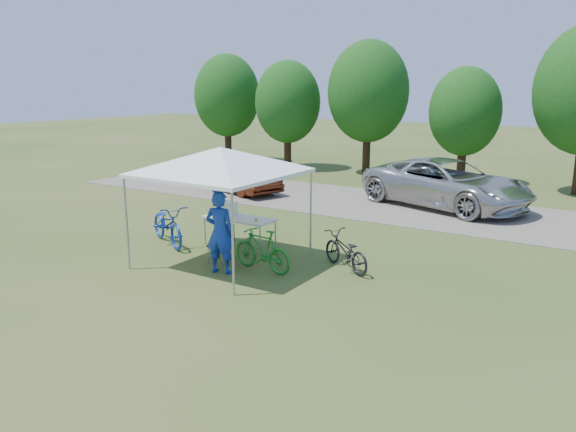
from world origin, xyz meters
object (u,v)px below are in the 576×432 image
(cyclist, at_px, (220,233))
(folding_table, at_px, (239,219))
(folding_chair, at_px, (223,240))
(bike_green, at_px, (262,250))
(cooler, at_px, (226,208))
(minivan, at_px, (446,183))
(bike_dark, at_px, (345,251))
(bike_blue, at_px, (168,224))
(sedan, at_px, (238,174))

(cyclist, bearing_deg, folding_table, -77.27)
(folding_chair, bearing_deg, bike_green, -7.17)
(bike_green, bearing_deg, cooler, -115.75)
(folding_table, relative_size, minivan, 0.32)
(bike_green, distance_m, bike_dark, 1.88)
(bike_dark, bearing_deg, bike_blue, -53.34)
(folding_table, bearing_deg, bike_blue, -154.08)
(folding_table, height_order, cooler, cooler)
(bike_green, height_order, bike_dark, bike_green)
(cooler, height_order, bike_green, cooler)
(folding_table, height_order, bike_green, bike_green)
(folding_table, height_order, sedan, sedan)
(folding_table, distance_m, bike_blue, 1.92)
(cooler, bearing_deg, folding_chair, -54.74)
(folding_table, bearing_deg, bike_dark, -3.10)
(folding_table, distance_m, bike_green, 2.05)
(bike_blue, bearing_deg, folding_table, -37.55)
(cyclist, relative_size, sedan, 0.46)
(folding_table, distance_m, minivan, 8.14)
(bike_dark, bearing_deg, cooler, -63.91)
(cooler, xyz_separation_m, sedan, (-4.25, 6.02, -0.27))
(folding_chair, bearing_deg, bike_blue, 165.20)
(folding_chair, bearing_deg, cooler, 120.34)
(cyclist, xyz_separation_m, sedan, (-5.59, 7.90, -0.24))
(folding_table, xyz_separation_m, minivan, (2.99, 7.57, 0.10))
(minivan, bearing_deg, bike_blue, 168.65)
(sedan, bearing_deg, cooler, -126.01)
(cyclist, height_order, bike_green, cyclist)
(cooler, xyz_separation_m, cyclist, (1.34, -1.88, -0.03))
(bike_dark, bearing_deg, cyclist, -23.42)
(cooler, distance_m, minivan, 8.31)
(cyclist, distance_m, minivan, 9.68)
(bike_green, bearing_deg, folding_chair, -86.12)
(sedan, bearing_deg, cyclist, -125.99)
(sedan, bearing_deg, bike_blue, -137.95)
(folding_chair, distance_m, cooler, 1.54)
(cooler, distance_m, bike_dark, 3.59)
(bike_blue, bearing_deg, sedan, 49.83)
(bike_green, bearing_deg, folding_table, -122.02)
(cyclist, relative_size, bike_green, 1.15)
(folding_chair, relative_size, bike_dark, 0.55)
(bike_blue, bearing_deg, cooler, -30.71)
(folding_chair, height_order, minivan, minivan)
(cooler, distance_m, bike_green, 2.43)
(bike_green, xyz_separation_m, sedan, (-6.27, 7.28, 0.20))
(folding_chair, distance_m, minivan, 9.15)
(folding_table, bearing_deg, folding_chair, -70.23)
(minivan, xyz_separation_m, sedan, (-7.67, -1.55, -0.14))
(folding_table, distance_m, folding_chair, 1.30)
(folding_chair, relative_size, bike_blue, 0.44)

